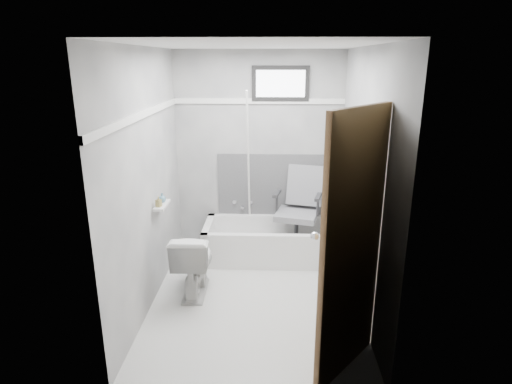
{
  "coord_description": "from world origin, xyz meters",
  "views": [
    {
      "loc": [
        0.14,
        -3.78,
        2.28
      ],
      "look_at": [
        0.0,
        0.35,
        1.0
      ],
      "focal_mm": 30.0,
      "sensor_mm": 36.0,
      "label": 1
    }
  ],
  "objects_px": {
    "office_chair": "(297,209)",
    "soap_bottle_b": "(162,198)",
    "door": "(400,269)",
    "soap_bottle_a": "(159,201)",
    "bathtub": "(268,241)",
    "toilet": "(194,262)"
  },
  "relations": [
    {
      "from": "toilet",
      "to": "door",
      "type": "height_order",
      "value": "door"
    },
    {
      "from": "bathtub",
      "to": "office_chair",
      "type": "height_order",
      "value": "office_chair"
    },
    {
      "from": "office_chair",
      "to": "toilet",
      "type": "relative_size",
      "value": 1.42
    },
    {
      "from": "office_chair",
      "to": "bathtub",
      "type": "bearing_deg",
      "value": -157.74
    },
    {
      "from": "bathtub",
      "to": "soap_bottle_a",
      "type": "distance_m",
      "value": 1.53
    },
    {
      "from": "door",
      "to": "soap_bottle_b",
      "type": "relative_size",
      "value": 20.9
    },
    {
      "from": "toilet",
      "to": "soap_bottle_a",
      "type": "distance_m",
      "value": 0.71
    },
    {
      "from": "bathtub",
      "to": "door",
      "type": "relative_size",
      "value": 0.75
    },
    {
      "from": "soap_bottle_a",
      "to": "soap_bottle_b",
      "type": "xyz_separation_m",
      "value": [
        0.0,
        0.14,
        -0.01
      ]
    },
    {
      "from": "door",
      "to": "soap_bottle_b",
      "type": "bearing_deg",
      "value": 141.27
    },
    {
      "from": "toilet",
      "to": "office_chair",
      "type": "bearing_deg",
      "value": -141.46
    },
    {
      "from": "toilet",
      "to": "door",
      "type": "distance_m",
      "value": 2.21
    },
    {
      "from": "office_chair",
      "to": "door",
      "type": "height_order",
      "value": "door"
    },
    {
      "from": "toilet",
      "to": "soap_bottle_b",
      "type": "relative_size",
      "value": 7.06
    },
    {
      "from": "bathtub",
      "to": "door",
      "type": "height_order",
      "value": "door"
    },
    {
      "from": "door",
      "to": "soap_bottle_a",
      "type": "relative_size",
      "value": 18.71
    },
    {
      "from": "office_chair",
      "to": "soap_bottle_b",
      "type": "height_order",
      "value": "office_chair"
    },
    {
      "from": "soap_bottle_a",
      "to": "bathtub",
      "type": "bearing_deg",
      "value": 37.41
    },
    {
      "from": "toilet",
      "to": "soap_bottle_a",
      "type": "xyz_separation_m",
      "value": [
        -0.32,
        0.02,
        0.63
      ]
    },
    {
      "from": "bathtub",
      "to": "door",
      "type": "distance_m",
      "value": 2.5
    },
    {
      "from": "bathtub",
      "to": "office_chair",
      "type": "relative_size",
      "value": 1.56
    },
    {
      "from": "soap_bottle_a",
      "to": "office_chair",
      "type": "bearing_deg",
      "value": 31.56
    }
  ]
}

